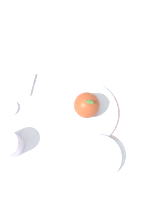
# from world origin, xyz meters

# --- Properties ---
(ground_plane) EXTENTS (2.40, 2.40, 0.00)m
(ground_plane) POSITION_xyz_m (0.00, 0.00, 0.00)
(ground_plane) COLOR silver
(dinner_plate) EXTENTS (0.23, 0.23, 0.01)m
(dinner_plate) POSITION_xyz_m (0.05, 0.01, 0.01)
(dinner_plate) COLOR silver
(dinner_plate) RESTS_ON ground_plane
(apple) EXTENTS (0.08, 0.08, 0.10)m
(apple) POSITION_xyz_m (0.05, 0.02, 0.06)
(apple) COLOR #9E3D1E
(apple) RESTS_ON dinner_plate
(side_bowl) EXTENTS (0.14, 0.14, 0.03)m
(side_bowl) POSITION_xyz_m (0.16, -0.09, 0.02)
(side_bowl) COLOR silver
(side_bowl) RESTS_ON ground_plane
(cup) EXTENTS (0.08, 0.08, 0.08)m
(cup) POSITION_xyz_m (-0.10, -0.20, 0.04)
(cup) COLOR silver
(cup) RESTS_ON ground_plane
(knife) EXTENTS (0.08, 0.21, 0.01)m
(knife) POSITION_xyz_m (-0.15, -0.04, 0.00)
(knife) COLOR silver
(knife) RESTS_ON ground_plane
(spoon) EXTENTS (0.07, 0.16, 0.01)m
(spoon) POSITION_xyz_m (-0.17, -0.08, 0.01)
(spoon) COLOR silver
(spoon) RESTS_ON ground_plane
(linen_napkin) EXTENTS (0.14, 0.18, 0.00)m
(linen_napkin) POSITION_xyz_m (0.17, 0.07, 0.00)
(linen_napkin) COLOR beige
(linen_napkin) RESTS_ON ground_plane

